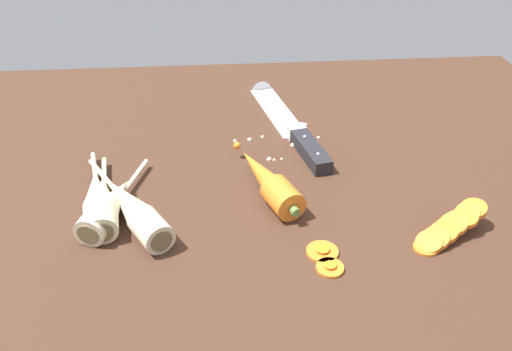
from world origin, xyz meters
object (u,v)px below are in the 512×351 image
at_px(carrot_slice_stray_near, 330,267).
at_px(carrot_slice_stack, 450,227).
at_px(chefs_knife, 285,119).
at_px(parsnip_back, 98,199).
at_px(parsnip_mid_left, 103,203).
at_px(whole_carrot, 268,181).
at_px(carrot_slice_stray_mid, 322,251).
at_px(parsnip_mid_right, 134,210).
at_px(parsnip_front, 109,206).

bearing_deg(carrot_slice_stray_near, carrot_slice_stack, 15.98).
xyz_separation_m(chefs_knife, parsnip_back, (-0.28, -0.23, 0.01)).
height_order(chefs_knife, parsnip_mid_left, parsnip_mid_left).
xyz_separation_m(whole_carrot, carrot_slice_stray_mid, (0.05, -0.13, -0.02)).
bearing_deg(chefs_knife, parsnip_mid_left, -138.31).
relative_size(chefs_knife, whole_carrot, 1.86).
bearing_deg(carrot_slice_stray_mid, parsnip_mid_left, 160.54).
height_order(chefs_knife, whole_carrot, whole_carrot).
xyz_separation_m(chefs_knife, carrot_slice_stack, (0.17, -0.32, 0.01)).
relative_size(whole_carrot, parsnip_mid_right, 0.87).
height_order(chefs_knife, carrot_slice_stack, carrot_slice_stack).
height_order(parsnip_back, carrot_slice_stack, parsnip_back).
relative_size(chefs_knife, parsnip_front, 1.90).
distance_m(chefs_knife, whole_carrot, 0.22).
relative_size(parsnip_front, parsnip_back, 0.91).
bearing_deg(carrot_slice_stray_near, whole_carrot, 109.78).
distance_m(chefs_knife, carrot_slice_stray_near, 0.37).
xyz_separation_m(parsnip_front, parsnip_mid_left, (-0.01, 0.01, -0.00)).
distance_m(whole_carrot, parsnip_front, 0.22).
bearing_deg(chefs_knife, parsnip_back, -140.50).
distance_m(whole_carrot, carrot_slice_stray_near, 0.17).
distance_m(parsnip_mid_left, parsnip_back, 0.01).
distance_m(chefs_knife, parsnip_front, 0.37).
relative_size(parsnip_back, carrot_slice_stray_mid, 5.06).
bearing_deg(parsnip_mid_right, carrot_slice_stack, -8.83).
height_order(chefs_knife, carrot_slice_stray_mid, chefs_knife).
height_order(chefs_knife, carrot_slice_stray_near, chefs_knife).
height_order(parsnip_mid_left, carrot_slice_stray_mid, parsnip_mid_left).
bearing_deg(chefs_knife, carrot_slice_stack, -62.63).
bearing_deg(chefs_knife, whole_carrot, -103.66).
bearing_deg(whole_carrot, chefs_knife, 76.34).
bearing_deg(parsnip_front, carrot_slice_stray_mid, -18.71).
xyz_separation_m(parsnip_mid_left, carrot_slice_stray_near, (0.28, -0.13, -0.02)).
xyz_separation_m(parsnip_front, parsnip_back, (-0.02, 0.02, -0.00)).
distance_m(parsnip_mid_right, carrot_slice_stray_near, 0.26).
height_order(parsnip_mid_left, parsnip_back, same).
xyz_separation_m(parsnip_mid_left, carrot_slice_stray_mid, (0.28, -0.10, -0.02)).
height_order(parsnip_front, parsnip_back, same).
relative_size(whole_carrot, parsnip_mid_left, 0.97).
relative_size(chefs_knife, parsnip_mid_left, 1.80).
distance_m(parsnip_back, carrot_slice_stray_mid, 0.31).
distance_m(parsnip_mid_right, carrot_slice_stray_mid, 0.25).
bearing_deg(carrot_slice_stray_near, chefs_knife, 90.89).
relative_size(parsnip_mid_right, carrot_slice_stack, 2.01).
relative_size(parsnip_front, carrot_slice_stack, 1.71).
relative_size(parsnip_mid_left, carrot_slice_stray_mid, 4.85).
bearing_deg(carrot_slice_stack, whole_carrot, 152.82).
xyz_separation_m(whole_carrot, parsnip_mid_right, (-0.18, -0.05, -0.00)).
xyz_separation_m(parsnip_back, carrot_slice_stack, (0.45, -0.09, -0.01)).
height_order(parsnip_front, parsnip_mid_left, same).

